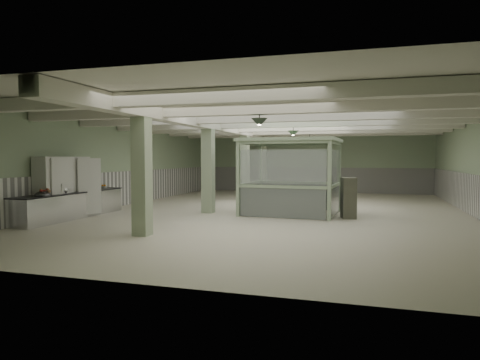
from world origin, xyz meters
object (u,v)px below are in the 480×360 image
(prep_counter, at_px, (72,205))
(guard_booth, at_px, (291,164))
(walkin_cooler, at_px, (64,189))
(filing_cabinet, at_px, (348,198))

(prep_counter, xyz_separation_m, guard_booth, (7.12, 3.28, 1.41))
(prep_counter, distance_m, guard_booth, 7.96)
(walkin_cooler, height_order, filing_cabinet, walkin_cooler)
(walkin_cooler, xyz_separation_m, filing_cabinet, (9.32, 2.98, -0.33))
(prep_counter, height_order, walkin_cooler, walkin_cooler)
(walkin_cooler, bearing_deg, prep_counter, 72.96)
(walkin_cooler, relative_size, guard_booth, 0.62)
(filing_cabinet, bearing_deg, walkin_cooler, -175.00)
(prep_counter, xyz_separation_m, filing_cabinet, (9.24, 2.71, 0.25))
(walkin_cooler, height_order, guard_booth, guard_booth)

